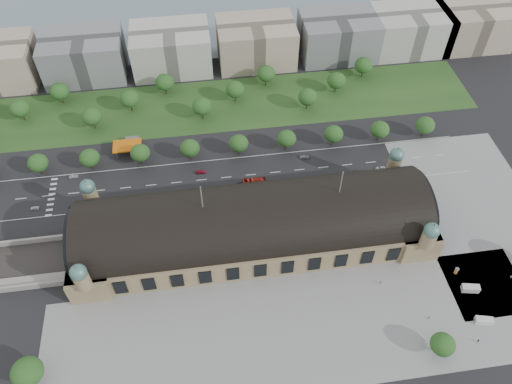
{
  "coord_description": "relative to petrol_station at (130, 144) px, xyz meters",
  "views": [
    {
      "loc": [
        -16.73,
        -125.54,
        176.83
      ],
      "look_at": [
        3.18,
        14.66,
        14.0
      ],
      "focal_mm": 35.0,
      "sensor_mm": 36.0,
      "label": 1
    }
  ],
  "objects": [
    {
      "name": "parked_car_5",
      "position": [
        34.35,
        -41.74,
        -2.13
      ],
      "size": [
        6.52,
        5.06,
        1.65
      ],
      "primitive_type": "imported",
      "rotation": [
        0.0,
        0.0,
        -1.12
      ],
      "color": "gray",
      "rests_on": "ground"
    },
    {
      "name": "tree_row_9",
      "position": [
        149.91,
        -12.28,
        4.48
      ],
      "size": [
        9.6,
        9.6,
        11.52
      ],
      "color": "#2D2116",
      "rests_on": "ground"
    },
    {
      "name": "tree_belt_7",
      "position": [
        56.91,
        29.72,
        5.1
      ],
      "size": [
        10.4,
        10.4,
        12.48
      ],
      "color": "#2D2116",
      "rests_on": "ground"
    },
    {
      "name": "tree_plaza_s",
      "position": [
        113.91,
        -125.28,
        3.86
      ],
      "size": [
        9.0,
        9.0,
        10.64
      ],
      "color": "#2D2116",
      "rests_on": "ground"
    },
    {
      "name": "tree_belt_1",
      "position": [
        -57.09,
        29.72,
        5.1
      ],
      "size": [
        10.4,
        10.4,
        12.48
      ],
      "color": "#2D2116",
      "rests_on": "ground"
    },
    {
      "name": "traffic_car_4",
      "position": [
        51.66,
        -32.79,
        -2.3
      ],
      "size": [
        3.8,
        1.56,
        1.29
      ],
      "primitive_type": "imported",
      "rotation": [
        0.0,
        0.0,
        -1.58
      ],
      "color": "#1F1A4A",
      "rests_on": "ground"
    },
    {
      "name": "tree_belt_5",
      "position": [
        18.91,
        41.72,
        5.1
      ],
      "size": [
        10.4,
        10.4,
        12.48
      ],
      "color": "#2D2116",
      "rests_on": "ground"
    },
    {
      "name": "petrol_station",
      "position": [
        0.0,
        0.0,
        0.0
      ],
      "size": [
        14.0,
        13.0,
        5.05
      ],
      "color": "#CA610B",
      "rests_on": "ground"
    },
    {
      "name": "van_south",
      "position": [
        135.16,
        -116.33,
        -1.58
      ],
      "size": [
        7.06,
        4.18,
        2.86
      ],
      "rotation": [
        0.0,
        0.0,
        -0.25
      ],
      "color": "silver",
      "rests_on": "ground"
    },
    {
      "name": "grass_belt",
      "position": [
        38.91,
        27.72,
        -2.95
      ],
      "size": [
        300.0,
        45.0,
        0.1
      ],
      "primitive_type": "cube",
      "color": "#24451B",
      "rests_on": "ground"
    },
    {
      "name": "tree_row_3",
      "position": [
        5.91,
        -12.28,
        4.48
      ],
      "size": [
        9.6,
        9.6,
        11.52
      ],
      "color": "#2D2116",
      "rests_on": "ground"
    },
    {
      "name": "ground",
      "position": [
        53.91,
        -65.28,
        -2.95
      ],
      "size": [
        900.0,
        900.0,
        0.0
      ],
      "primitive_type": "plane",
      "color": "black",
      "rests_on": "ground"
    },
    {
      "name": "office_6",
      "position": [
        168.91,
        67.72,
        9.05
      ],
      "size": [
        45.0,
        32.0,
        24.0
      ],
      "primitive_type": "cube",
      "color": "#B9B8B0",
      "rests_on": "ground"
    },
    {
      "name": "tree_row_2",
      "position": [
        -18.09,
        -12.28,
        4.48
      ],
      "size": [
        9.6,
        9.6,
        11.52
      ],
      "color": "#2D2116",
      "rests_on": "ground"
    },
    {
      "name": "tree_row_8",
      "position": [
        125.91,
        -12.28,
        4.48
      ],
      "size": [
        9.6,
        9.6,
        11.52
      ],
      "color": "#2D2116",
      "rests_on": "ground"
    },
    {
      "name": "traffic_car_5",
      "position": [
        85.97,
        -19.81,
        -2.17
      ],
      "size": [
        4.86,
        2.17,
        1.55
      ],
      "primitive_type": "imported",
      "rotation": [
        0.0,
        0.0,
        1.45
      ],
      "color": "slate",
      "rests_on": "ground"
    },
    {
      "name": "tree_belt_8",
      "position": [
        75.91,
        41.72,
        5.1
      ],
      "size": [
        10.4,
        10.4,
        12.48
      ],
      "color": "#2D2116",
      "rests_on": "ground"
    },
    {
      "name": "pedestrian_4",
      "position": [
        130.05,
        -123.58,
        -2.11
      ],
      "size": [
        1.12,
        1.07,
        1.68
      ],
      "primitive_type": "imported",
      "rotation": [
        0.0,
        0.0,
        3.87
      ],
      "color": "gray",
      "rests_on": "ground"
    },
    {
      "name": "traffic_car_0",
      "position": [
        -42.56,
        -34.44,
        -2.3
      ],
      "size": [
        3.88,
        1.66,
        1.31
      ],
      "primitive_type": "imported",
      "rotation": [
        0.0,
        0.0,
        -1.6
      ],
      "color": "silver",
      "rests_on": "ground"
    },
    {
      "name": "station",
      "position": [
        53.91,
        -65.28,
        7.33
      ],
      "size": [
        150.0,
        48.4,
        44.3
      ],
      "color": "#97825D",
      "rests_on": "ground"
    },
    {
      "name": "parked_car_4",
      "position": [
        0.36,
        -40.28,
        -2.2
      ],
      "size": [
        4.78,
        3.24,
        1.49
      ],
      "primitive_type": "imported",
      "rotation": [
        0.0,
        0.0,
        -1.16
      ],
      "color": "#B9B9BB",
      "rests_on": "ground"
    },
    {
      "name": "tree_row_6",
      "position": [
        77.91,
        -12.28,
        4.48
      ],
      "size": [
        9.6,
        9.6,
        11.52
      ],
      "color": "#2D2116",
      "rests_on": "ground"
    },
    {
      "name": "traffic_car_3",
      "position": [
        34.05,
        -22.54,
        -2.26
      ],
      "size": [
        4.78,
        2.01,
        1.38
      ],
      "primitive_type": "imported",
      "rotation": [
        0.0,
        0.0,
        1.59
      ],
      "color": "maroon",
      "rests_on": "ground"
    },
    {
      "name": "office_4",
      "position": [
        73.91,
        67.72,
        9.05
      ],
      "size": [
        45.0,
        32.0,
        24.0
      ],
      "primitive_type": "cube",
      "color": "#B5A38E",
      "rests_on": "ground"
    },
    {
      "name": "tree_row_5",
      "position": [
        53.91,
        -12.28,
        4.48
      ],
      "size": [
        9.6,
        9.6,
        11.52
      ],
      "color": "#2D2116",
      "rests_on": "ground"
    },
    {
      "name": "office_3",
      "position": [
        23.91,
        67.72,
        9.05
      ],
      "size": [
        45.0,
        32.0,
        24.0
      ],
      "primitive_type": "cube",
      "color": "#B9B8B0",
      "rests_on": "ground"
    },
    {
      "name": "tree_belt_9",
      "position": [
        94.91,
        17.72,
        5.1
      ],
      "size": [
        10.4,
        10.4,
        12.48
      ],
      "color": "#2D2116",
      "rests_on": "ground"
    },
    {
      "name": "parked_car_1",
      "position": [
        -8.15,
        -44.28,
        -2.16
      ],
      "size": [
        6.05,
        5.53,
        1.57
      ],
      "primitive_type": "imported",
      "rotation": [
        0.0,
        0.0,
        -0.91
      ],
      "color": "maroon",
      "rests_on": "ground"
    },
    {
      "name": "pedestrian_0",
      "position": [
        101.63,
        -94.63,
        -2.04
      ],
      "size": [
        0.9,
        0.54,
        1.82
      ],
      "primitive_type": "imported",
      "rotation": [
        0.0,
        0.0,
        0.03
      ],
      "color": "gray",
      "rests_on": "ground"
    },
    {
      "name": "pedestrian_5",
      "position": [
        155.5,
        -99.14,
        -2.0
      ],
      "size": [
        0.72,
        1.02,
        1.9
      ],
      "primitive_type": "imported",
      "rotation": [
        0.0,
        0.0,
        4.93
      ],
      "color": "gray",
      "rests_on": "ground"
    },
    {
      "name": "parked_car_6",
      "position": [
        21.59,
        -40.28,
        -2.28
      ],
      "size": [
        4.93,
        3.86,
        1.34
      ],
      "primitive_type": "imported",
      "rotation": [
        0.0,
        0.0,
        -1.07
      ],
      "color": "black",
      "rests_on": "ground"
    },
    {
      "name": "bus_east",
      "position": [
        62.62,
        -37.13,
        -1.32
      ],
      "size": [
        11.84,
        3.39,
        3.26
      ],
      "primitive_type": "imported",
      "rotation": [
        0.0,
        0.0,
        1.63
      ],
      "color": "beige",
      "rests_on": "ground"
    },
    {
      "name": "tree_row_7",
      "position": [
        101.91,
        -12.28,
        4.48
      ],
      "size": [
        9.6,
        9.6,
        11.52
      ],
      "color": "#2D2116",
      "rests_on": "ground"
    },
    {
      "name": "tree_row_4",
      "position": [
        29.91,
        -12.28,
        4.48
      ],
      "size": [
        9.6,
        9.6,
        11.52
      ],
      "color": "#2D2116",
      "rests_on": "ground"
    },
    {
      "name": "bus_mid",
      "position": [
        64.33,
        -38.28,
        -1.44
      ],
      "size": [
        10.84,
        2.56,
        3.02
      ],
      "primitive_type": "imported",
      "rotation": [
        0.0,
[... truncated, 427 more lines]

